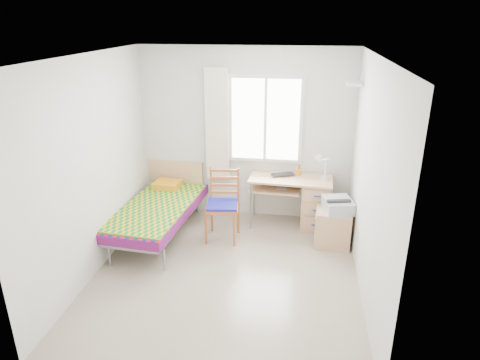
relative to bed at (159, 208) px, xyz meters
name	(u,v)px	position (x,y,z in m)	size (l,w,h in m)	color
floor	(226,273)	(1.13, -0.88, -0.41)	(3.50, 3.50, 0.00)	#BCAD93
ceiling	(223,56)	(1.13, -0.88, 2.19)	(3.50, 3.50, 0.00)	white
wall_back	(245,135)	(1.13, 0.87, 0.89)	(3.20, 3.20, 0.00)	silver
wall_left	(92,168)	(-0.47, -0.88, 0.89)	(3.50, 3.50, 0.00)	silver
wall_right	(370,182)	(2.73, -0.88, 0.89)	(3.50, 3.50, 0.00)	silver
window	(265,120)	(1.43, 0.85, 1.14)	(1.10, 0.04, 1.30)	white
curtain	(217,125)	(0.71, 0.80, 1.04)	(0.35, 0.05, 1.70)	beige
floating_shelf	(354,84)	(2.62, 0.52, 1.74)	(0.20, 0.32, 0.03)	white
bed	(159,208)	(0.00, 0.00, 0.00)	(1.07, 2.01, 0.84)	gray
desk	(312,201)	(2.17, 0.58, 0.00)	(1.24, 0.62, 0.76)	tan
chair	(223,201)	(0.94, 0.04, 0.16)	(0.49, 0.49, 1.02)	#9E4A1E
cabinet	(333,227)	(2.46, 0.05, -0.15)	(0.50, 0.45, 0.52)	tan
printer	(338,205)	(2.50, 0.04, 0.20)	(0.44, 0.48, 0.18)	#AAACB2
laptop	(284,176)	(1.74, 0.61, 0.36)	(0.36, 0.23, 0.03)	black
pen_cup	(299,172)	(1.96, 0.72, 0.40)	(0.08, 0.08, 0.09)	orange
task_lamp	(322,164)	(2.28, 0.48, 0.62)	(0.23, 0.33, 0.43)	white
book	(276,187)	(1.64, 0.60, 0.18)	(0.16, 0.22, 0.02)	gray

